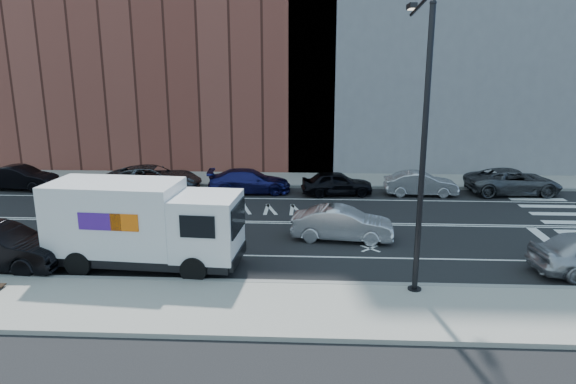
# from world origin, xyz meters

# --- Properties ---
(ground) EXTENTS (120.00, 120.00, 0.00)m
(ground) POSITION_xyz_m (0.00, 0.00, 0.00)
(ground) COLOR black
(ground) RESTS_ON ground
(sidewalk_near) EXTENTS (44.00, 3.60, 0.15)m
(sidewalk_near) POSITION_xyz_m (0.00, -8.80, 0.07)
(sidewalk_near) COLOR gray
(sidewalk_near) RESTS_ON ground
(sidewalk_far) EXTENTS (44.00, 3.60, 0.15)m
(sidewalk_far) POSITION_xyz_m (0.00, 8.80, 0.07)
(sidewalk_far) COLOR gray
(sidewalk_far) RESTS_ON ground
(curb_near) EXTENTS (44.00, 0.25, 0.17)m
(curb_near) POSITION_xyz_m (0.00, -7.00, 0.08)
(curb_near) COLOR gray
(curb_near) RESTS_ON ground
(curb_far) EXTENTS (44.00, 0.25, 0.17)m
(curb_far) POSITION_xyz_m (0.00, 7.00, 0.08)
(curb_far) COLOR gray
(curb_far) RESTS_ON ground
(road_markings) EXTENTS (40.00, 8.60, 0.01)m
(road_markings) POSITION_xyz_m (0.00, 0.00, 0.00)
(road_markings) COLOR white
(road_markings) RESTS_ON ground
(bldg_brick) EXTENTS (26.00, 10.00, 22.00)m
(bldg_brick) POSITION_xyz_m (-8.00, 15.60, 11.00)
(bldg_brick) COLOR brown
(bldg_brick) RESTS_ON ground
(streetlight) EXTENTS (0.44, 4.02, 9.34)m
(streetlight) POSITION_xyz_m (7.00, -6.91, 5.08)
(streetlight) COLOR black
(streetlight) RESTS_ON ground
(fedex_van) EXTENTS (7.11, 2.88, 3.18)m
(fedex_van) POSITION_xyz_m (-2.45, -5.60, 1.67)
(fedex_van) COLOR black
(fedex_van) RESTS_ON ground
(far_parked_b) EXTENTS (4.39, 1.88, 1.41)m
(far_parked_b) POSITION_xyz_m (-13.60, 5.72, 0.70)
(far_parked_b) COLOR black
(far_parked_b) RESTS_ON ground
(far_parked_c) EXTENTS (5.82, 3.24, 1.54)m
(far_parked_c) POSITION_xyz_m (-5.60, 5.59, 0.77)
(far_parked_c) COLOR #484A4F
(far_parked_c) RESTS_ON ground
(far_parked_d) EXTENTS (4.85, 2.28, 1.37)m
(far_parked_d) POSITION_xyz_m (-0.00, 5.61, 0.68)
(far_parked_d) COLOR navy
(far_parked_d) RESTS_ON ground
(far_parked_e) EXTENTS (4.18, 2.12, 1.36)m
(far_parked_e) POSITION_xyz_m (5.01, 5.37, 0.68)
(far_parked_e) COLOR black
(far_parked_e) RESTS_ON ground
(far_parked_f) EXTENTS (4.04, 1.42, 1.33)m
(far_parked_f) POSITION_xyz_m (9.73, 5.54, 0.66)
(far_parked_f) COLOR #A8A8AD
(far_parked_f) RESTS_ON ground
(far_parked_g) EXTENTS (5.37, 2.73, 1.45)m
(far_parked_g) POSITION_xyz_m (15.05, 6.10, 0.73)
(far_parked_g) COLOR #424549
(far_parked_g) RESTS_ON ground
(driving_sedan) EXTENTS (4.39, 1.95, 1.40)m
(driving_sedan) POSITION_xyz_m (4.92, -2.22, 0.70)
(driving_sedan) COLOR silver
(driving_sedan) RESTS_ON ground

